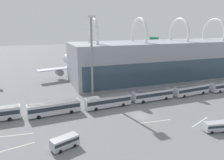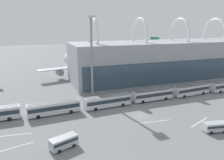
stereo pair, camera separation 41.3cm
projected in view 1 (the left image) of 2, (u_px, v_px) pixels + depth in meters
ground_plane at (141, 116)px, 55.59m from camera, size 440.00×440.00×0.00m
terminal_building at (211, 56)px, 103.16m from camera, size 132.23×22.71×25.53m
airliner_at_gate_far at (83, 64)px, 99.01m from camera, size 41.77×38.76×15.61m
airliner_parked_remote at (176, 57)px, 119.84m from camera, size 41.92×41.40×15.39m
shuttle_bus_1 at (54, 107)px, 56.07m from camera, size 13.32×3.49×3.31m
shuttle_bus_2 at (108, 101)px, 61.07m from camera, size 13.32×3.46×3.31m
shuttle_bus_3 at (153, 94)px, 66.63m from camera, size 13.26×3.13×3.31m
shuttle_bus_4 at (191, 89)px, 71.79m from camera, size 13.35×3.76×3.31m
service_van_foreground at (65, 142)px, 40.88m from camera, size 5.64×3.86×2.25m
service_van_crossing at (216, 126)px, 47.35m from camera, size 5.61×2.95×2.12m
floodlight_mast at (92, 48)px, 67.86m from camera, size 2.45×2.45×25.24m
lane_stripe_0 at (12, 148)px, 41.05m from camera, size 8.06×2.09×0.01m
lane_stripe_2 at (200, 122)px, 52.25m from camera, size 7.46×3.34×0.01m
lane_stripe_3 at (4, 136)px, 45.46m from camera, size 11.70×1.56×0.01m
lane_stripe_4 at (154, 122)px, 52.45m from camera, size 8.48×1.05×0.01m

